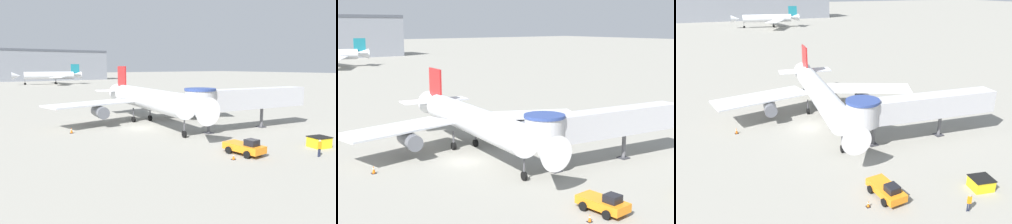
% 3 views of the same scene
% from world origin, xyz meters
% --- Properties ---
extents(ground_plane, '(800.00, 800.00, 0.00)m').
position_xyz_m(ground_plane, '(0.00, 0.00, 0.00)').
color(ground_plane, gray).
extents(main_airplane, '(30.66, 31.08, 8.90)m').
position_xyz_m(main_airplane, '(2.69, 2.89, 3.78)').
color(main_airplane, silver).
rests_on(main_airplane, ground_plane).
extents(jet_bridge, '(20.19, 5.31, 6.06)m').
position_xyz_m(jet_bridge, '(10.67, -9.01, 4.38)').
color(jet_bridge, '#B7B7BC').
rests_on(jet_bridge, ground_plane).
extents(pushback_tug_orange, '(2.44, 4.32, 1.71)m').
position_xyz_m(pushback_tug_orange, '(1.43, -18.51, 0.77)').
color(pushback_tug_orange, orange).
rests_on(pushback_tug_orange, ground_plane).
extents(service_container_yellow, '(2.43, 2.26, 1.20)m').
position_xyz_m(service_container_yellow, '(10.51, -21.09, 0.61)').
color(service_container_yellow, yellow).
rests_on(service_container_yellow, ground_plane).
extents(traffic_cone_apron_front, '(0.37, 0.37, 0.63)m').
position_xyz_m(traffic_cone_apron_front, '(-0.83, -19.15, 0.30)').
color(traffic_cone_apron_front, black).
rests_on(traffic_cone_apron_front, ground_plane).
extents(traffic_cone_starboard_wing, '(0.39, 0.39, 0.65)m').
position_xyz_m(traffic_cone_starboard_wing, '(14.57, 3.20, 0.31)').
color(traffic_cone_starboard_wing, black).
rests_on(traffic_cone_starboard_wing, ground_plane).
extents(traffic_cone_port_wing, '(0.48, 0.48, 0.79)m').
position_xyz_m(traffic_cone_port_wing, '(-9.56, 2.00, 0.38)').
color(traffic_cone_port_wing, black).
rests_on(traffic_cone_port_wing, ground_plane).
extents(ground_crew_marshaller, '(0.37, 0.28, 1.73)m').
position_xyz_m(ground_crew_marshaller, '(6.88, -23.25, 1.00)').
color(ground_crew_marshaller, '#1E2338').
rests_on(ground_crew_marshaller, ground_plane).
extents(background_jet_teal_tail, '(32.40, 34.64, 9.92)m').
position_xyz_m(background_jet_teal_tail, '(21.12, 125.19, 4.37)').
color(background_jet_teal_tail, silver).
rests_on(background_jet_teal_tail, ground_plane).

